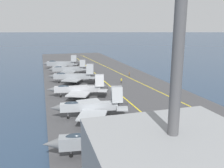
{
  "coord_description": "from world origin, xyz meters",
  "views": [
    {
      "loc": [
        -70.89,
        20.34,
        18.75
      ],
      "look_at": [
        -7.09,
        1.59,
        2.9
      ],
      "focal_mm": 38.0,
      "sensor_mm": 36.0,
      "label": 1
    }
  ],
  "objects": [
    {
      "name": "crew_blue_vest",
      "position": [
        -29.38,
        -11.92,
        1.36
      ],
      "size": [
        0.35,
        0.43,
        1.75
      ],
      "color": "#4C473D",
      "rests_on": "carrier_deck"
    },
    {
      "name": "parked_jet_nearest",
      "position": [
        -40.13,
        12.24,
        2.76
      ],
      "size": [
        12.57,
        17.4,
        6.08
      ],
      "color": "gray",
      "rests_on": "carrier_deck"
    },
    {
      "name": "parked_jet_fourth",
      "position": [
        7.88,
        10.74,
        2.78
      ],
      "size": [
        12.18,
        16.9,
        6.59
      ],
      "color": "gray",
      "rests_on": "carrier_deck"
    },
    {
      "name": "parked_jet_sixth",
      "position": [
        37.83,
        12.29,
        2.88
      ],
      "size": [
        11.92,
        16.9,
        6.33
      ],
      "color": "gray",
      "rests_on": "carrier_deck"
    },
    {
      "name": "carrier_deck",
      "position": [
        0.0,
        0.0,
        0.2
      ],
      "size": [
        208.11,
        40.78,
        0.4
      ],
      "primitive_type": "cube",
      "color": "#424244",
      "rests_on": "ground"
    },
    {
      "name": "parked_jet_fifth",
      "position": [
        23.7,
        10.54,
        2.64
      ],
      "size": [
        12.44,
        16.36,
        5.82
      ],
      "color": "gray",
      "rests_on": "carrier_deck"
    },
    {
      "name": "deck_stripe_foul_line",
      "position": [
        0.0,
        -11.21,
        0.4
      ],
      "size": [
        186.92,
        12.63,
        0.01
      ],
      "primitive_type": "cube",
      "rotation": [
        0.0,
        0.0,
        0.07
      ],
      "color": "yellow",
      "rests_on": "carrier_deck"
    },
    {
      "name": "crew_yellow_vest",
      "position": [
        3.23,
        -4.77,
        1.35
      ],
      "size": [
        0.46,
        0.44,
        1.72
      ],
      "color": "#232328",
      "rests_on": "carrier_deck"
    },
    {
      "name": "parked_jet_third",
      "position": [
        -8.99,
        11.36,
        2.62
      ],
      "size": [
        12.67,
        16.57,
        6.13
      ],
      "color": "#A8AAAF",
      "rests_on": "carrier_deck"
    },
    {
      "name": "crew_brown_vest",
      "position": [
        12.87,
        -11.21,
        1.38
      ],
      "size": [
        0.44,
        0.46,
        1.78
      ],
      "color": "#383328",
      "rests_on": "carrier_deck"
    },
    {
      "name": "ground_plane",
      "position": [
        0.0,
        0.0,
        0.0
      ],
      "size": [
        2000.0,
        2000.0,
        0.0
      ],
      "primitive_type": "plane",
      "color": "navy"
    },
    {
      "name": "parked_jet_second",
      "position": [
        -24.96,
        11.32,
        2.87
      ],
      "size": [
        14.37,
        16.05,
        6.54
      ],
      "color": "#9EA3A8",
      "rests_on": "carrier_deck"
    },
    {
      "name": "deck_stripe_centerline",
      "position": [
        0.0,
        0.0,
        0.4
      ],
      "size": [
        187.3,
        0.36,
        0.01
      ],
      "primitive_type": "cube",
      "color": "yellow",
      "rests_on": "carrier_deck"
    }
  ]
}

